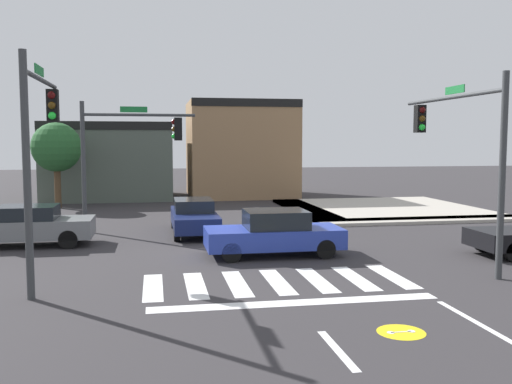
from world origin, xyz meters
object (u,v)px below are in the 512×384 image
(traffic_signal_southeast, at_px, (460,137))
(car_gray, at_px, (25,226))
(traffic_signal_southwest, at_px, (39,132))
(car_navy, at_px, (194,216))
(roadside_tree, at_px, (56,148))
(traffic_signal_northwest, at_px, (127,144))
(car_blue, at_px, (274,233))

(traffic_signal_southeast, relative_size, car_gray, 1.21)
(traffic_signal_southwest, distance_m, car_navy, 9.16)
(traffic_signal_southeast, xyz_separation_m, roadside_tree, (-14.44, 17.10, -0.49))
(traffic_signal_northwest, xyz_separation_m, car_blue, (4.90, -6.11, -2.89))
(traffic_signal_southeast, bearing_deg, traffic_signal_northwest, 51.46)
(traffic_signal_northwest, xyz_separation_m, roadside_tree, (-4.24, 8.97, -0.26))
(car_gray, relative_size, car_navy, 1.01)
(car_blue, bearing_deg, roadside_tree, -58.78)
(car_navy, relative_size, roadside_tree, 0.99)
(traffic_signal_southwest, distance_m, roadside_tree, 17.67)
(car_blue, xyz_separation_m, car_navy, (-2.26, 4.90, -0.03))
(traffic_signal_southwest, bearing_deg, car_gray, 16.50)
(roadside_tree, bearing_deg, car_blue, -58.78)
(traffic_signal_northwest, xyz_separation_m, car_gray, (-3.47, -2.91, -2.90))
(car_blue, bearing_deg, car_navy, -65.19)
(traffic_signal_southwest, distance_m, car_blue, 7.82)
(car_blue, height_order, car_navy, car_blue)
(traffic_signal_southwest, height_order, car_navy, traffic_signal_southwest)
(traffic_signal_southwest, bearing_deg, roadside_tree, 7.92)
(car_navy, bearing_deg, car_gray, -74.42)
(traffic_signal_southwest, bearing_deg, car_blue, -70.18)
(traffic_signal_southeast, xyz_separation_m, car_gray, (-13.67, 5.21, -3.12))
(car_gray, bearing_deg, traffic_signal_southeast, -20.87)
(car_blue, bearing_deg, traffic_signal_southeast, 159.16)
(car_navy, height_order, roadside_tree, roadside_tree)
(car_blue, xyz_separation_m, roadside_tree, (-9.14, 15.08, 2.63))
(car_blue, bearing_deg, traffic_signal_southwest, 19.82)
(car_gray, relative_size, roadside_tree, 1.00)
(traffic_signal_northwest, relative_size, car_gray, 1.12)
(car_gray, xyz_separation_m, car_navy, (6.11, 1.70, -0.03))
(traffic_signal_southeast, height_order, roadside_tree, traffic_signal_southeast)
(traffic_signal_southeast, height_order, car_blue, traffic_signal_southeast)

